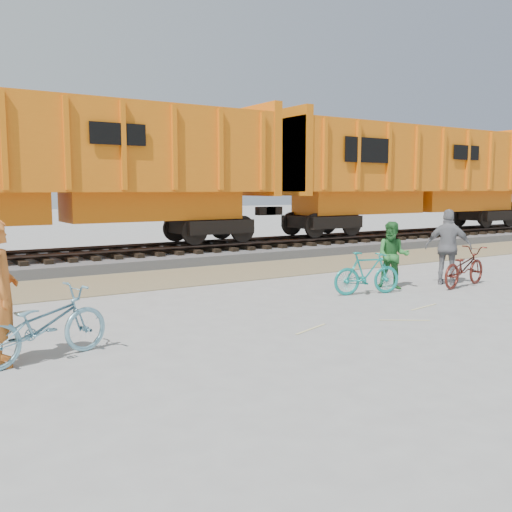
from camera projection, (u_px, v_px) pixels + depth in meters
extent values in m
plane|color=#9E9E99|center=(326.00, 313.00, 10.71)|extent=(120.00, 120.00, 0.00)
cube|color=#897A55|center=(195.00, 276.00, 15.31)|extent=(120.00, 3.00, 0.02)
cube|color=slate|center=(145.00, 257.00, 18.21)|extent=(120.00, 4.00, 0.30)
cube|color=black|center=(145.00, 251.00, 18.19)|extent=(0.22, 2.60, 0.12)
cube|color=black|center=(307.00, 241.00, 21.68)|extent=(0.22, 2.60, 0.12)
cylinder|color=#382821|center=(154.00, 249.00, 17.57)|extent=(120.00, 0.12, 0.12)
cylinder|color=#382821|center=(137.00, 245.00, 18.78)|extent=(120.00, 0.12, 0.12)
cube|color=black|center=(56.00, 237.00, 16.65)|extent=(11.20, 2.20, 0.80)
cube|color=orange|center=(55.00, 208.00, 16.55)|extent=(11.76, 1.65, 0.90)
cube|color=orange|center=(53.00, 147.00, 16.34)|extent=(14.00, 3.00, 2.60)
cube|color=orange|center=(254.00, 151.00, 20.01)|extent=(0.30, 3.06, 3.10)
cube|color=black|center=(412.00, 221.00, 24.70)|extent=(11.20, 2.20, 0.80)
cube|color=orange|center=(413.00, 202.00, 24.60)|extent=(11.76, 1.65, 0.90)
cube|color=orange|center=(414.00, 161.00, 24.40)|extent=(14.00, 3.00, 2.60)
cube|color=orange|center=(284.00, 153.00, 20.71)|extent=(0.30, 3.06, 3.10)
cube|color=orange|center=(510.00, 162.00, 28.07)|extent=(0.30, 3.06, 3.10)
cube|color=black|center=(368.00, 150.00, 20.80)|extent=(2.20, 0.04, 0.90)
imported|color=#76AEC3|center=(43.00, 325.00, 7.72)|extent=(2.01, 1.13, 1.00)
imported|color=teal|center=(367.00, 273.00, 12.60)|extent=(1.65, 0.86, 0.96)
imported|color=#521B14|center=(464.00, 267.00, 13.61)|extent=(1.89, 0.94, 0.95)
imported|color=orange|center=(0.00, 293.00, 7.48)|extent=(0.57, 0.77, 1.95)
imported|color=#286E2F|center=(393.00, 255.00, 13.27)|extent=(0.95, 0.97, 1.58)
imported|color=slate|center=(448.00, 247.00, 13.84)|extent=(1.01, 1.13, 1.84)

